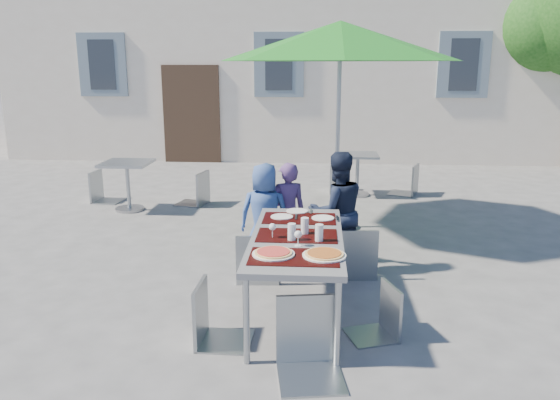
# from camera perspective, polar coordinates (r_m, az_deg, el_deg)

# --- Properties ---
(ground) EXTENTS (90.00, 90.00, 0.00)m
(ground) POSITION_cam_1_polar(r_m,az_deg,el_deg) (5.45, -6.06, -10.10)
(ground) COLOR #504F52
(ground) RESTS_ON ground
(dining_table) EXTENTS (0.80, 1.85, 0.76)m
(dining_table) POSITION_cam_1_polar(r_m,az_deg,el_deg) (4.83, 1.78, -4.37)
(dining_table) COLOR #4D4D52
(dining_table) RESTS_ON ground
(pizza_near_left) EXTENTS (0.34, 0.34, 0.03)m
(pizza_near_left) POSITION_cam_1_polar(r_m,az_deg,el_deg) (4.33, -0.69, -5.56)
(pizza_near_left) COLOR white
(pizza_near_left) RESTS_ON dining_table
(pizza_near_right) EXTENTS (0.35, 0.35, 0.03)m
(pizza_near_right) POSITION_cam_1_polar(r_m,az_deg,el_deg) (4.31, 4.64, -5.68)
(pizza_near_right) COLOR white
(pizza_near_right) RESTS_ON dining_table
(glassware) EXTENTS (0.47, 0.40, 0.15)m
(glassware) POSITION_cam_1_polar(r_m,az_deg,el_deg) (4.70, 2.22, -3.20)
(glassware) COLOR silver
(glassware) RESTS_ON dining_table
(place_settings) EXTENTS (0.66, 0.46, 0.01)m
(place_settings) POSITION_cam_1_polar(r_m,az_deg,el_deg) (5.42, 2.20, -1.59)
(place_settings) COLOR white
(place_settings) RESTS_ON dining_table
(child_0) EXTENTS (0.60, 0.42, 1.17)m
(child_0) POSITION_cam_1_polar(r_m,az_deg,el_deg) (6.06, -1.62, -1.60)
(child_0) COLOR #334E8D
(child_0) RESTS_ON ground
(child_1) EXTENTS (0.49, 0.39, 1.16)m
(child_1) POSITION_cam_1_polar(r_m,az_deg,el_deg) (6.17, 0.77, -1.37)
(child_1) COLOR #543771
(child_1) RESTS_ON ground
(child_2) EXTENTS (0.73, 0.55, 1.32)m
(child_2) POSITION_cam_1_polar(r_m,az_deg,el_deg) (5.95, 5.98, -1.23)
(child_2) COLOR #181F35
(child_2) RESTS_ON ground
(chair_0) EXTENTS (0.47, 0.47, 1.00)m
(chair_0) POSITION_cam_1_polar(r_m,az_deg,el_deg) (5.61, -2.34, -2.89)
(chair_0) COLOR #91979C
(chair_0) RESTS_ON ground
(chair_1) EXTENTS (0.53, 0.53, 0.92)m
(chair_1) POSITION_cam_1_polar(r_m,az_deg,el_deg) (5.83, 2.68, -2.77)
(chair_1) COLOR #90959B
(chair_1) RESTS_ON ground
(chair_2) EXTENTS (0.50, 0.50, 1.04)m
(chair_2) POSITION_cam_1_polar(r_m,az_deg,el_deg) (5.78, 7.90, -2.22)
(chair_2) COLOR gray
(chair_2) RESTS_ON ground
(chair_3) EXTENTS (0.44, 0.43, 0.96)m
(chair_3) POSITION_cam_1_polar(r_m,az_deg,el_deg) (4.43, -7.17, -8.06)
(chair_3) COLOR #8E9499
(chair_3) RESTS_ON ground
(chair_4) EXTENTS (0.47, 0.47, 0.84)m
(chair_4) POSITION_cam_1_polar(r_m,az_deg,el_deg) (4.61, 10.63, -8.38)
(chair_4) COLOR gray
(chair_4) RESTS_ON ground
(chair_5) EXTENTS (0.54, 0.54, 1.06)m
(chair_5) POSITION_cam_1_polar(r_m,az_deg,el_deg) (3.98, 3.13, -9.61)
(chair_5) COLOR #8F969A
(chair_5) RESTS_ON ground
(patio_umbrella) EXTENTS (3.14, 3.14, 2.76)m
(patio_umbrella) POSITION_cam_1_polar(r_m,az_deg,el_deg) (7.35, 6.32, 16.08)
(patio_umbrella) COLOR #96979D
(patio_umbrella) RESTS_ON ground
(cafe_table_0) EXTENTS (0.71, 0.71, 0.77)m
(cafe_table_0) POSITION_cam_1_polar(r_m,az_deg,el_deg) (8.73, -15.65, 2.34)
(cafe_table_0) COLOR #96979D
(cafe_table_0) RESTS_ON ground
(bg_chair_l_0) EXTENTS (0.47, 0.47, 0.97)m
(bg_chair_l_0) POSITION_cam_1_polar(r_m,az_deg,el_deg) (9.42, -18.27, 3.23)
(bg_chair_l_0) COLOR #91989C
(bg_chair_l_0) RESTS_ON ground
(bg_chair_r_0) EXTENTS (0.55, 0.55, 1.03)m
(bg_chair_r_0) POSITION_cam_1_polar(r_m,az_deg,el_deg) (8.84, -8.74, 3.35)
(bg_chair_r_0) COLOR gray
(bg_chair_r_0) RESTS_ON ground
(cafe_table_1) EXTENTS (0.68, 0.68, 0.73)m
(cafe_table_1) POSITION_cam_1_polar(r_m,az_deg,el_deg) (9.49, 8.11, 3.37)
(cafe_table_1) COLOR #96979D
(cafe_table_1) RESTS_ON ground
(bg_chair_l_1) EXTENTS (0.54, 0.54, 1.01)m
(bg_chair_l_1) POSITION_cam_1_polar(r_m,az_deg,el_deg) (9.63, 6.27, 4.23)
(bg_chair_l_1) COLOR gray
(bg_chair_l_1) RESTS_ON ground
(bg_chair_r_1) EXTENTS (0.58, 0.58, 1.01)m
(bg_chair_r_1) POSITION_cam_1_polar(r_m,az_deg,el_deg) (9.69, 13.45, 3.99)
(bg_chair_r_1) COLOR gray
(bg_chair_r_1) RESTS_ON ground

